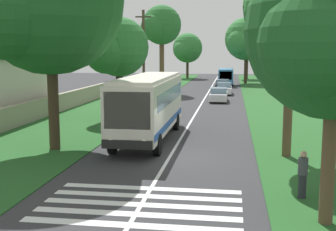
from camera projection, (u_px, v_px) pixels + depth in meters
name	position (u px, v px, depth m)	size (l,w,h in m)	color
ground	(170.00, 156.00, 21.91)	(160.00, 160.00, 0.00)	#333335
grass_verge_left	(100.00, 112.00, 37.77)	(120.00, 8.00, 0.04)	#235623
grass_verge_right	(297.00, 116.00, 35.43)	(120.00, 8.00, 0.04)	#235623
centre_line	(195.00, 114.00, 36.60)	(110.00, 0.16, 0.01)	silver
coach_bus	(149.00, 103.00, 25.79)	(11.16, 2.62, 3.73)	silver
zebra_crossing	(141.00, 205.00, 15.01)	(4.05, 6.80, 0.01)	silver
trailing_car_0	(219.00, 95.00, 45.54)	(4.30, 1.78, 1.43)	silver
trailing_car_1	(224.00, 89.00, 53.19)	(4.30, 1.78, 1.43)	silver
trailing_car_2	(222.00, 85.00, 58.82)	(4.30, 1.78, 1.43)	black
trailing_minibus_0	(226.00, 75.00, 66.01)	(6.00, 2.14, 2.53)	teal
roadside_tree_left_0	(161.00, 27.00, 54.47)	(6.10, 4.83, 10.71)	brown
roadside_tree_left_1	(117.00, 49.00, 33.82)	(5.72, 4.62, 7.71)	#3D2D1E
roadside_tree_left_2	(46.00, 5.00, 22.38)	(8.84, 7.53, 11.42)	#3D2D1E
roadside_tree_left_3	(187.00, 49.00, 83.88)	(6.50, 5.62, 8.51)	#3D2D1E
roadside_tree_right_0	(289.00, 9.00, 20.73)	(5.43, 4.60, 9.54)	brown
roadside_tree_right_1	(246.00, 48.00, 80.79)	(6.05, 4.83, 8.30)	#3D2D1E
roadside_tree_right_2	(245.00, 40.00, 69.83)	(8.11, 6.74, 10.38)	#3D2D1E
roadside_tree_right_3	(331.00, 35.00, 12.65)	(5.95, 5.14, 8.29)	brown
utility_pole	(144.00, 58.00, 39.40)	(0.24, 1.40, 8.71)	#473828
roadside_wall	(81.00, 96.00, 43.03)	(70.00, 0.40, 1.50)	#9E937F
pedestrian	(303.00, 174.00, 15.47)	(0.34, 0.34, 1.69)	#26262D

